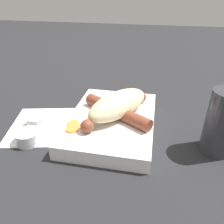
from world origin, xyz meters
The scene contains 9 objects.
ground_plane centered at (0.00, 0.00, 0.00)m, with size 3.00×3.00×0.00m, color #232326.
food_tray centered at (0.00, 0.00, 0.02)m, with size 0.26×0.19×0.03m.
bread_roll centered at (-0.01, 0.01, 0.06)m, with size 0.18×0.15×0.05m.
sausage centered at (0.00, 0.01, 0.05)m, with size 0.18×0.16×0.03m.
pickled_veggies centered at (0.06, -0.07, 0.03)m, with size 0.05×0.05×0.00m.
napkin centered at (0.02, -0.15, 0.00)m, with size 0.19×0.19×0.00m.
condiment_cup_near centered at (0.03, -0.17, 0.01)m, with size 0.05×0.05×0.03m.
condiment_cup_far centered at (0.09, -0.16, 0.01)m, with size 0.05×0.05×0.03m.
drink_glass centered at (0.04, 0.22, 0.06)m, with size 0.06×0.06×0.13m.
Camera 1 is at (0.41, 0.08, 0.29)m, focal length 35.00 mm.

